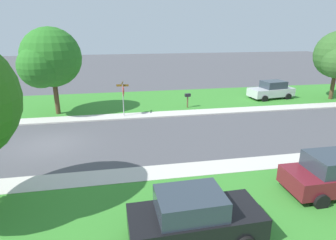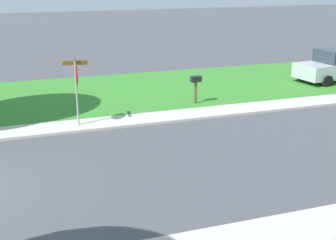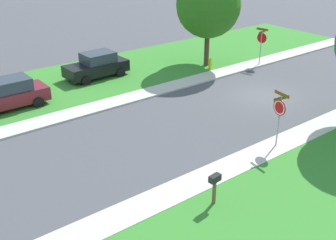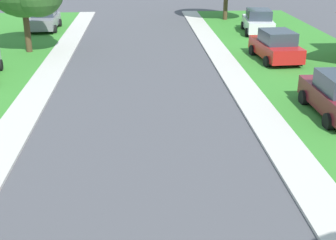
{
  "view_description": "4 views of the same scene",
  "coord_description": "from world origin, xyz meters",
  "views": [
    {
      "loc": [
        16.58,
        4.16,
        6.64
      ],
      "look_at": [
        0.87,
        7.07,
        1.4
      ],
      "focal_mm": 30.18,
      "sensor_mm": 36.0,
      "label": 1
    },
    {
      "loc": [
        12.85,
        2.08,
        5.74
      ],
      "look_at": [
        -0.2,
        6.67,
        1.4
      ],
      "focal_mm": 50.97,
      "sensor_mm": 36.0,
      "label": 2
    },
    {
      "loc": [
        -15.47,
        19.49,
        9.65
      ],
      "look_at": [
        -1.51,
        8.62,
        1.4
      ],
      "focal_mm": 45.26,
      "sensor_mm": 36.0,
      "label": 3
    },
    {
      "loc": [
        -0.06,
        -3.51,
        6.58
      ],
      "look_at": [
        0.77,
        9.45,
        1.4
      ],
      "focal_mm": 49.36,
      "sensor_mm": 36.0,
      "label": 4
    }
  ],
  "objects": [
    {
      "name": "car_silver_kerbside_mid",
      "position": [
        -8.03,
        18.94,
        0.87
      ],
      "size": [
        2.47,
        4.5,
        1.76
      ],
      "color": "silver",
      "rests_on": "ground"
    },
    {
      "name": "stop_sign_far_corner",
      "position": [
        -4.67,
        4.64,
        1.89
      ],
      "size": [
        0.91,
        0.91,
        2.77
      ],
      "color": "#9E9EA3",
      "rests_on": "ground"
    },
    {
      "name": "car_maroon_across_road",
      "position": [
        7.63,
        12.89,
        0.87
      ],
      "size": [
        2.04,
        4.3,
        1.76
      ],
      "color": "maroon",
      "rests_on": "ground"
    },
    {
      "name": "sidewalk_east",
      "position": [
        4.7,
        12.0,
        0.05
      ],
      "size": [
        1.4,
        56.0,
        0.1
      ],
      "primitive_type": "cube",
      "color": "beige",
      "rests_on": "ground"
    },
    {
      "name": "lawn_west",
      "position": [
        -9.4,
        12.0,
        0.04
      ],
      "size": [
        8.0,
        56.0,
        0.08
      ],
      "primitive_type": "cube",
      "color": "#38842D",
      "rests_on": "ground"
    },
    {
      "name": "car_black_far_down_street",
      "position": [
        9.25,
        6.36,
        0.87
      ],
      "size": [
        2.13,
        4.35,
        1.76
      ],
      "color": "black",
      "rests_on": "ground"
    },
    {
      "name": "sidewalk_west",
      "position": [
        -4.7,
        12.0,
        0.05
      ],
      "size": [
        1.4,
        56.0,
        0.1
      ],
      "primitive_type": "cube",
      "color": "beige",
      "rests_on": "ground"
    },
    {
      "name": "mailbox",
      "position": [
        -6.18,
        10.08,
        1.01
      ],
      "size": [
        0.29,
        0.5,
        1.31
      ],
      "color": "brown",
      "rests_on": "ground"
    },
    {
      "name": "ground_plane",
      "position": [
        0.0,
        0.0,
        0.0
      ],
      "size": [
        120.0,
        120.0,
        0.0
      ],
      "primitive_type": "plane",
      "color": "#4C4C51"
    },
    {
      "name": "tree_across_left",
      "position": [
        -6.08,
        -0.71,
        4.37
      ],
      "size": [
        4.8,
        4.46,
        6.75
      ],
      "color": "#4C3823",
      "rests_on": "ground"
    }
  ]
}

